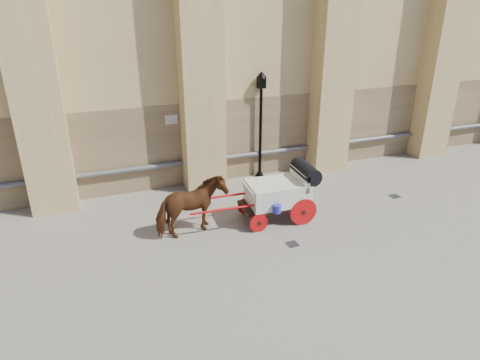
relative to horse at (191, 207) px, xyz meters
name	(u,v)px	position (x,y,z in m)	size (l,w,h in m)	color
ground	(270,228)	(2.26, -0.49, -0.85)	(90.00, 90.00, 0.00)	slate
horse	(191,207)	(0.00, 0.00, 0.00)	(0.92, 2.02, 1.71)	#592F16
carriage	(282,191)	(2.81, -0.02, 0.08)	(3.99, 1.44, 1.73)	black
street_lamp	(261,123)	(3.50, 3.31, 1.26)	(0.37, 0.37, 3.96)	black
drain_grate_near	(292,244)	(2.47, -1.54, -0.85)	(0.32, 0.32, 0.01)	black
drain_grate_far	(395,196)	(7.19, 0.02, -0.85)	(0.32, 0.32, 0.01)	black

